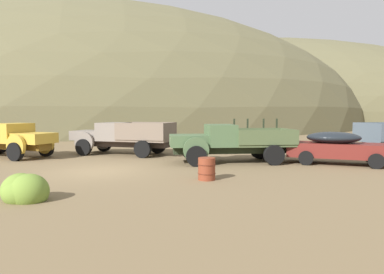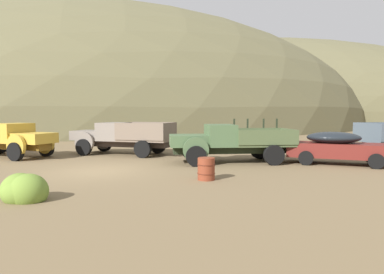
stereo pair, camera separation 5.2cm
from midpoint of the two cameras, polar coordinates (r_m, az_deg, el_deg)
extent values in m
plane|color=brown|center=(15.02, -15.41, -5.53)|extent=(300.00, 300.00, 0.00)
ellipsoid|color=brown|center=(77.32, -18.61, 2.00)|extent=(113.95, 89.11, 45.77)
ellipsoid|color=brown|center=(89.20, 9.65, 2.40)|extent=(118.87, 72.41, 40.20)
cube|color=#A34C1E|center=(26.07, -28.68, 0.59)|extent=(2.18, 2.11, 0.55)
cube|color=#B7B2A8|center=(25.78, -26.91, 0.55)|extent=(0.35, 1.18, 0.44)
cylinder|color=#A34C1E|center=(27.14, -28.35, -0.04)|extent=(1.21, 0.45, 1.20)
cylinder|color=black|center=(27.21, -28.29, -0.62)|extent=(1.00, 0.49, 0.96)
cube|color=brown|center=(21.75, -28.51, -1.20)|extent=(5.75, 2.49, 0.36)
cube|color=gold|center=(20.13, -24.75, -0.16)|extent=(2.19, 2.07, 0.55)
cube|color=#B7B2A8|center=(19.53, -23.05, -0.31)|extent=(0.39, 1.10, 0.44)
cylinder|color=gold|center=(19.70, -27.25, -1.36)|extent=(1.20, 0.51, 1.20)
cylinder|color=gold|center=(21.00, -23.24, -0.93)|extent=(1.20, 0.51, 1.20)
cube|color=gold|center=(21.29, -27.65, 0.63)|extent=(1.80, 2.17, 1.05)
cube|color=black|center=(20.83, -26.61, 1.18)|extent=(0.49, 1.54, 0.59)
cube|color=#B5882D|center=(23.55, -29.13, 0.55)|extent=(2.81, 0.91, 0.55)
cylinder|color=black|center=(19.69, -27.34, -2.18)|extent=(1.00, 0.54, 0.96)
cylinder|color=black|center=(21.06, -23.12, -1.68)|extent=(1.00, 0.54, 0.96)
cylinder|color=black|center=(23.81, -29.36, -1.25)|extent=(1.00, 0.54, 0.96)
cube|color=#3D322D|center=(20.65, -11.50, -1.04)|extent=(5.87, 2.05, 0.36)
cube|color=slate|center=(21.71, -16.48, 0.32)|extent=(2.12, 2.07, 0.55)
cube|color=#B7B2A8|center=(22.19, -18.32, 0.29)|extent=(0.30, 1.20, 0.44)
cylinder|color=slate|center=(22.48, -14.49, -0.43)|extent=(1.21, 0.40, 1.20)
cylinder|color=slate|center=(20.73, -17.47, -0.85)|extent=(1.21, 0.40, 1.20)
cube|color=slate|center=(20.87, -12.85, 0.93)|extent=(1.69, 2.24, 1.05)
cube|color=black|center=(21.16, -14.28, 1.52)|extent=(0.37, 1.69, 0.59)
cube|color=#746354|center=(19.94, -7.49, -0.48)|extent=(3.27, 2.62, 0.12)
cube|color=#746354|center=(20.87, -6.32, 1.20)|extent=(2.89, 0.64, 0.95)
cube|color=#746354|center=(18.95, -8.81, 0.89)|extent=(2.89, 0.64, 0.95)
cube|color=#746354|center=(19.37, -3.72, 1.00)|extent=(0.49, 2.09, 0.95)
cylinder|color=black|center=(22.55, -14.40, -1.13)|extent=(1.00, 0.45, 0.96)
cylinder|color=black|center=(20.71, -17.54, -1.64)|extent=(1.00, 0.45, 0.96)
cylinder|color=black|center=(20.88, -5.63, -1.42)|extent=(1.00, 0.45, 0.96)
cylinder|color=black|center=(18.88, -8.17, -2.02)|extent=(1.00, 0.45, 0.96)
cube|color=#232B1B|center=(17.08, 6.59, -2.04)|extent=(5.84, 2.19, 0.36)
cube|color=#47603D|center=(16.71, -0.51, -0.58)|extent=(2.15, 2.16, 0.55)
cube|color=#B7B2A8|center=(16.65, -3.41, -0.69)|extent=(0.34, 1.25, 0.44)
cylinder|color=#47603D|center=(17.84, -0.06, -1.43)|extent=(1.21, 0.42, 1.20)
cylinder|color=#47603D|center=(15.69, 0.75, -2.18)|extent=(1.21, 0.42, 1.20)
cube|color=#47603D|center=(16.91, 4.81, 0.31)|extent=(1.73, 2.33, 1.05)
cube|color=black|center=(16.80, 2.80, 1.02)|extent=(0.41, 1.75, 0.59)
cube|color=#495735|center=(17.47, 11.64, -1.17)|extent=(3.29, 2.74, 0.12)
cube|color=#495735|center=(18.48, 10.63, 0.40)|extent=(2.86, 0.69, 0.70)
cube|color=#495735|center=(16.40, 12.82, -0.08)|extent=(2.86, 0.69, 0.70)
cube|color=#495735|center=(17.90, 15.91, 0.20)|extent=(0.55, 2.17, 0.70)
cube|color=#232B1B|center=(18.82, 14.05, 2.24)|extent=(0.09, 0.09, 0.50)
cube|color=#232B1B|center=(18.58, 11.95, 2.26)|extent=(0.09, 0.09, 0.50)
cube|color=#232B1B|center=(18.33, 9.35, 2.27)|extent=(0.09, 0.09, 0.50)
cube|color=#232B1B|center=(18.15, 7.14, 2.27)|extent=(0.09, 0.09, 0.50)
cylinder|color=black|center=(17.92, -0.08, -2.30)|extent=(1.00, 0.47, 0.96)
cylinder|color=black|center=(15.67, 0.77, -3.22)|extent=(1.00, 0.47, 0.96)
cylinder|color=black|center=(18.66, 11.27, -2.13)|extent=(1.00, 0.47, 0.96)
cylinder|color=black|center=(16.51, 13.62, -2.96)|extent=(1.00, 0.47, 0.96)
cube|color=maroon|center=(17.78, 23.50, -2.04)|extent=(5.04, 2.95, 0.68)
ellipsoid|color=black|center=(17.72, 22.63, -0.09)|extent=(2.79, 2.13, 0.57)
cylinder|color=black|center=(17.07, 28.51, -3.58)|extent=(0.71, 0.38, 0.68)
cylinder|color=black|center=(18.77, 27.89, -2.92)|extent=(0.71, 0.38, 0.68)
cylinder|color=black|center=(16.97, 18.58, -3.35)|extent=(0.71, 0.38, 0.68)
cylinder|color=black|center=(18.68, 18.87, -2.70)|extent=(0.71, 0.38, 0.68)
cube|color=#4D5B67|center=(22.85, 28.30, 0.98)|extent=(2.77, 0.92, 0.95)
cube|color=#4D5B67|center=(21.13, 27.30, 0.81)|extent=(0.73, 2.14, 0.95)
cylinder|color=black|center=(22.80, 27.69, -1.41)|extent=(1.00, 0.54, 0.96)
cylinder|color=brown|center=(12.59, 2.51, -5.33)|extent=(0.63, 0.63, 0.82)
torus|color=#552315|center=(12.57, 2.51, -4.59)|extent=(0.67, 0.67, 0.03)
torus|color=#552315|center=(12.62, 2.51, -6.06)|extent=(0.67, 0.67, 0.03)
ellipsoid|color=#5B8E42|center=(24.45, 6.03, -1.31)|extent=(0.88, 0.79, 0.69)
ellipsoid|color=#5B8E42|center=(24.44, 5.39, -1.19)|extent=(1.18, 1.06, 0.87)
ellipsoid|color=olive|center=(10.83, -26.31, -8.20)|extent=(1.19, 1.07, 0.87)
ellipsoid|color=olive|center=(10.68, -25.53, -8.18)|extent=(1.10, 0.99, 0.99)
ellipsoid|color=olive|center=(10.91, -26.70, -7.97)|extent=(1.07, 0.96, 0.99)
camera|label=1|loc=(0.03, -89.92, 0.01)|focal=31.92mm
camera|label=2|loc=(0.03, 90.08, -0.01)|focal=31.92mm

